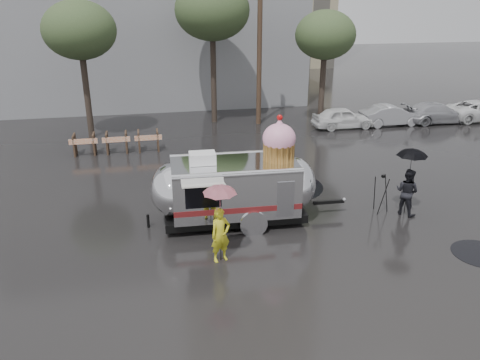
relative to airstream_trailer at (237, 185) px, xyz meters
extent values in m
plane|color=black|center=(1.37, -1.46, -1.29)|extent=(120.00, 120.00, 0.00)
cylinder|color=black|center=(0.95, 2.56, -1.28)|extent=(1.59, 1.59, 0.01)
cylinder|color=black|center=(2.34, 2.69, -1.28)|extent=(3.38, 3.38, 0.01)
cylinder|color=black|center=(1.29, 3.66, -1.28)|extent=(2.04, 2.04, 0.01)
cube|color=slate|center=(-2.63, 22.54, 5.21)|extent=(22.00, 12.00, 13.00)
cylinder|color=#473323|center=(3.87, 12.54, 3.21)|extent=(0.28, 0.28, 9.00)
cylinder|color=#382D26|center=(-5.63, 11.54, 1.64)|extent=(0.32, 0.32, 5.85)
ellipsoid|color=#2F4223|center=(-5.63, 11.54, 4.24)|extent=(3.64, 3.64, 2.86)
cylinder|color=#382D26|center=(1.37, 13.54, 2.09)|extent=(0.32, 0.32, 6.75)
ellipsoid|color=#2F4223|center=(1.37, 13.54, 5.09)|extent=(4.20, 4.20, 3.30)
cylinder|color=#382D26|center=(7.37, 11.54, 1.41)|extent=(0.32, 0.32, 5.40)
ellipsoid|color=#2F4223|center=(7.37, 11.54, 3.81)|extent=(3.36, 3.36, 2.64)
cube|color=#473323|center=(-6.13, 8.54, -0.79)|extent=(0.08, 0.80, 1.00)
cube|color=#473323|center=(-5.23, 8.54, -0.79)|extent=(0.08, 0.80, 1.00)
cube|color=#E5590C|center=(-5.68, 8.16, -0.54)|extent=(1.30, 0.04, 0.25)
cube|color=#473323|center=(-4.63, 8.54, -0.79)|extent=(0.08, 0.80, 1.00)
cube|color=#473323|center=(-3.73, 8.54, -0.79)|extent=(0.08, 0.80, 1.00)
cube|color=#E5590C|center=(-4.18, 8.16, -0.54)|extent=(1.30, 0.04, 0.25)
cube|color=#473323|center=(-3.13, 8.54, -0.79)|extent=(0.08, 0.80, 1.00)
cube|color=#473323|center=(-2.23, 8.54, -0.79)|extent=(0.08, 0.80, 1.00)
cube|color=#E5590C|center=(-2.68, 8.16, -0.54)|extent=(1.30, 0.04, 0.25)
imported|color=silver|center=(8.37, 10.54, -0.59)|extent=(4.00, 1.80, 1.40)
imported|color=#B2B2B7|center=(11.37, 10.54, -0.59)|extent=(4.00, 1.80, 1.40)
imported|color=#B2B2B7|center=(14.37, 10.54, -0.57)|extent=(4.20, 1.80, 1.44)
cube|color=silver|center=(-0.09, 0.01, 0.00)|extent=(4.13, 2.28, 1.65)
ellipsoid|color=silver|center=(1.93, -0.08, 0.00)|extent=(1.47, 2.17, 1.65)
ellipsoid|color=silver|center=(-2.10, 0.09, 0.00)|extent=(1.47, 2.17, 1.65)
cube|color=black|center=(-0.09, 0.01, -0.97)|extent=(4.67, 2.03, 0.28)
cylinder|color=black|center=(0.33, -0.96, -0.97)|extent=(0.65, 0.23, 0.64)
cylinder|color=black|center=(0.41, 0.93, -0.97)|extent=(0.65, 0.23, 0.64)
cylinder|color=silver|center=(0.33, -1.08, -0.92)|extent=(0.88, 0.13, 0.88)
cube|color=black|center=(3.22, -0.13, -0.83)|extent=(1.11, 0.16, 0.11)
sphere|color=silver|center=(3.77, -0.15, -0.78)|extent=(0.15, 0.15, 0.15)
cylinder|color=black|center=(-2.93, 0.13, -1.06)|extent=(0.10, 0.10, 0.46)
cube|color=maroon|center=(-0.13, -1.04, -0.42)|extent=(4.04, 0.20, 0.18)
cube|color=maroon|center=(-0.04, 1.06, -0.42)|extent=(4.04, 0.20, 0.18)
cube|color=black|center=(-1.23, -1.01, 0.13)|extent=(1.10, 0.08, 0.73)
cube|color=beige|center=(-1.24, -1.23, 0.59)|extent=(1.30, 0.51, 0.13)
cube|color=silver|center=(1.34, -1.12, -0.14)|extent=(0.55, 0.05, 1.19)
cube|color=white|center=(-1.09, 0.05, 1.01)|extent=(0.85, 0.63, 0.35)
cylinder|color=#CB9043|center=(1.38, -0.05, 1.10)|extent=(0.99, 0.99, 0.55)
ellipsoid|color=#F8AACA|center=(1.38, -0.05, 1.54)|extent=(1.11, 1.11, 0.96)
cone|color=#F8AACA|center=(1.38, -0.05, 2.02)|extent=(0.48, 0.48, 0.37)
sphere|color=red|center=(1.38, -0.05, 2.22)|extent=(0.19, 0.19, 0.18)
imported|color=gold|center=(-0.95, -2.38, -0.48)|extent=(0.67, 0.55, 1.61)
imported|color=pink|center=(-0.95, -2.38, 0.66)|extent=(1.16, 1.16, 0.79)
cylinder|color=black|center=(-0.95, -2.38, -0.46)|extent=(0.02, 0.02, 1.65)
imported|color=black|center=(5.83, -0.65, -0.46)|extent=(0.80, 0.90, 1.65)
imported|color=black|center=(5.83, -0.65, 0.69)|extent=(1.25, 1.25, 0.85)
cylinder|color=black|center=(5.83, -0.65, -0.46)|extent=(0.02, 0.02, 1.65)
cylinder|color=black|center=(5.29, -0.25, -0.63)|extent=(0.12, 0.30, 1.34)
cylinder|color=black|center=(4.89, -0.16, -0.63)|extent=(0.22, 0.24, 1.34)
cylinder|color=black|center=(5.02, -0.55, -0.63)|extent=(0.31, 0.09, 1.34)
cube|color=black|center=(5.07, -0.32, 0.05)|extent=(0.14, 0.12, 0.09)
camera|label=1|loc=(-2.81, -13.91, 5.76)|focal=35.00mm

